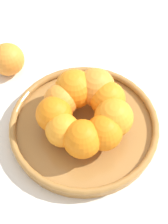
# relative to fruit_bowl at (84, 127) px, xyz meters

# --- Properties ---
(ground_plane) EXTENTS (4.00, 4.00, 0.00)m
(ground_plane) POSITION_rel_fruit_bowl_xyz_m (0.00, 0.00, -0.02)
(ground_plane) COLOR silver
(fruit_bowl) EXTENTS (0.30, 0.30, 0.03)m
(fruit_bowl) POSITION_rel_fruit_bowl_xyz_m (0.00, 0.00, 0.00)
(fruit_bowl) COLOR #A57238
(fruit_bowl) RESTS_ON ground_plane
(orange_pile) EXTENTS (0.18, 0.18, 0.08)m
(orange_pile) POSITION_rel_fruit_bowl_xyz_m (0.00, 0.00, 0.05)
(orange_pile) COLOR orange
(orange_pile) RESTS_ON fruit_bowl
(stray_orange) EXTENTS (0.07, 0.07, 0.07)m
(stray_orange) POSITION_rel_fruit_bowl_xyz_m (-0.05, 0.23, 0.02)
(stray_orange) COLOR orange
(stray_orange) RESTS_ON ground_plane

